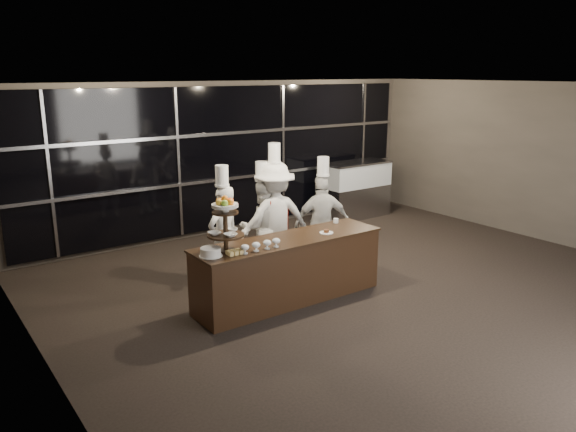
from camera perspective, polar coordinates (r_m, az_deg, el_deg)
room at (r=7.55m, az=13.60°, el=1.22°), size 10.00×10.00×10.00m
window_wall at (r=11.34m, az=-5.60°, el=5.93°), size 8.60×0.10×2.80m
buffet_counter at (r=7.97m, az=0.09°, el=-5.42°), size 2.84×0.74×0.92m
display_stand at (r=7.20m, az=-6.39°, el=-0.43°), size 0.48×0.48×0.74m
compotes at (r=7.31m, az=-2.74°, el=-2.88°), size 0.59×0.11×0.12m
layer_cake at (r=7.15m, az=-7.86°, el=-3.65°), size 0.30×0.30×0.11m
pastry_squares at (r=7.19m, az=-5.46°, el=-3.69°), size 0.19×0.13×0.05m
small_plate at (r=8.10m, az=3.92°, el=-1.64°), size 0.20×0.20×0.05m
chef_cup at (r=8.65m, az=4.88°, el=-0.48°), size 0.08×0.08×0.07m
display_case at (r=12.59m, az=6.91°, el=2.98°), size 1.56×0.68×1.24m
chef_a at (r=8.39m, az=-6.56°, el=-1.97°), size 0.65×0.52×1.87m
chef_b at (r=8.98m, az=-2.65°, el=-1.04°), size 0.85×0.73×1.82m
chef_c at (r=8.94m, az=-1.36°, el=-0.19°), size 1.28×0.90×2.11m
chef_d at (r=9.16m, az=3.49°, el=-0.57°), size 1.00×0.70×1.87m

